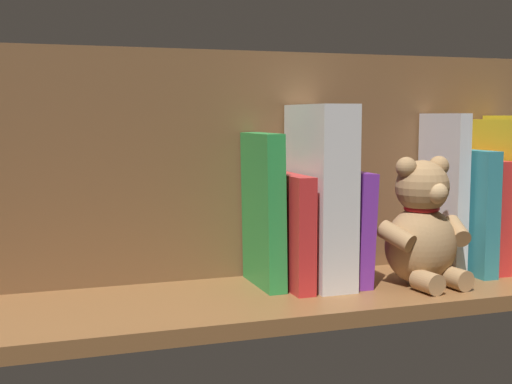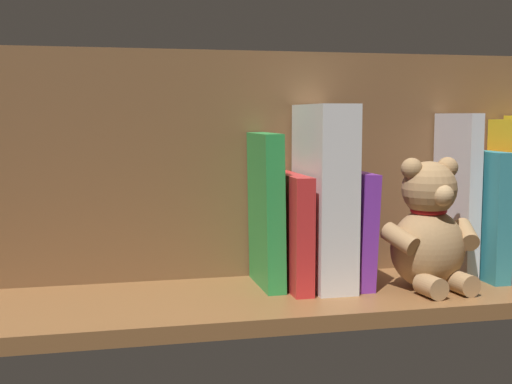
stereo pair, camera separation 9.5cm
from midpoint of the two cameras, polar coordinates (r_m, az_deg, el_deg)
name	(u,v)px [view 1 (the left image)]	position (r cm, az deg, el deg)	size (l,w,h in cm)	color
ground_plane	(256,300)	(98.31, -2.81, -8.95)	(116.84, 26.18, 2.20)	brown
shelf_back_panel	(233,165)	(105.58, -4.49, 2.23)	(116.84, 1.50, 34.55)	brown
book_2	(509,191)	(119.01, 18.11, 0.04)	(2.57, 12.75, 24.79)	yellow
book_3	(499,195)	(116.36, 17.30, -0.22)	(1.73, 15.12, 24.21)	yellow
book_4	(480,214)	(115.71, 15.85, -1.80)	(2.57, 13.52, 17.83)	red
book_5	(464,211)	(113.31, 14.59, -1.51)	(2.64, 14.51, 19.47)	teal
book_6	(443,193)	(112.58, 12.87, -0.06)	(2.09, 11.43, 25.15)	silver
teddy_bear	(422,228)	(103.03, 11.05, -2.99)	(15.25, 12.90, 18.91)	tan
book_7	(347,226)	(103.93, 4.95, -2.81)	(2.39, 14.01, 16.66)	purple
dictionary_thick_white	(320,195)	(100.97, 2.62, -0.26)	(5.57, 14.86, 26.42)	silver
book_8	(288,230)	(100.15, -0.03, -3.19)	(2.66, 14.76, 16.46)	red
book_9	(263,210)	(99.91, -2.15, -1.52)	(2.68, 12.13, 22.31)	green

